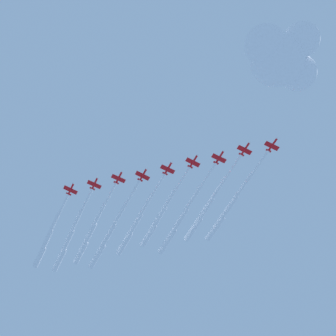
{
  "coord_description": "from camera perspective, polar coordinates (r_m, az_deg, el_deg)",
  "views": [
    {
      "loc": [
        -82.78,
        -93.49,
        -60.53
      ],
      "look_at": [
        0.0,
        0.0,
        141.73
      ],
      "focal_mm": 45.0,
      "sensor_mm": 36.0,
      "label": 1
    }
  ],
  "objects": [
    {
      "name": "cloud_puff",
      "position": [
        230.17,
        15.07,
        14.42
      ],
      "size": [
        45.58,
        37.89,
        31.15
      ],
      "color": "white"
    },
    {
      "name": "jet_port_inner",
      "position": [
        257.83,
        4.98,
        -5.79
      ],
      "size": [
        26.35,
        76.13,
        3.89
      ],
      "color": "red"
    },
    {
      "name": "jet_trail_starboard",
      "position": [
        282.01,
        -16.14,
        -9.5
      ],
      "size": [
        23.63,
        72.87,
        3.88
      ],
      "color": "red"
    },
    {
      "name": "jet_starboard_mid",
      "position": [
        262.53,
        -4.62,
        -7.86
      ],
      "size": [
        24.78,
        75.5,
        3.79
      ],
      "color": "red"
    },
    {
      "name": "jet_port_mid",
      "position": [
        259.5,
        -1.29,
        -6.82
      ],
      "size": [
        24.42,
        73.0,
        3.86
      ],
      "color": "red"
    },
    {
      "name": "jet_lead",
      "position": [
        256.01,
        8.09,
        -5.56
      ],
      "size": [
        26.62,
        77.94,
        3.79
      ],
      "color": "red"
    },
    {
      "name": "jet_starboard_outer",
      "position": [
        273.57,
        -10.63,
        -8.95
      ],
      "size": [
        25.81,
        77.7,
        3.8
      ],
      "color": "red"
    },
    {
      "name": "jet_starboard_inner",
      "position": [
        259.03,
        1.47,
        -7.36
      ],
      "size": [
        27.72,
        81.03,
        3.84
      ],
      "color": "red"
    },
    {
      "name": "jet_trail_port",
      "position": [
        279.64,
        -13.52,
        -9.78
      ],
      "size": [
        27.14,
        79.96,
        3.82
      ],
      "color": "red"
    },
    {
      "name": "jet_port_outer",
      "position": [
        269.16,
        -8.25,
        -9.32
      ],
      "size": [
        26.27,
        83.9,
        3.89
      ],
      "color": "red"
    }
  ]
}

